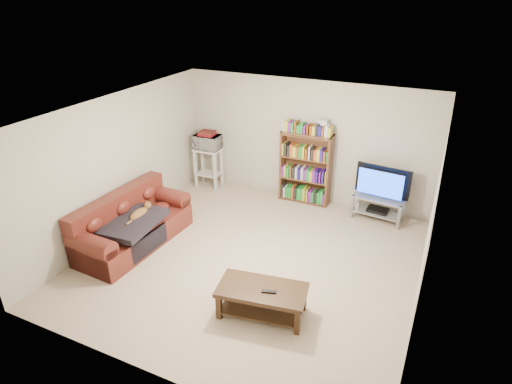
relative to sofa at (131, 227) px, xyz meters
The scene contains 19 objects.
floor 2.11m from the sofa, 11.31° to the left, with size 5.00×5.00×0.00m, color #C5AD92.
ceiling 2.95m from the sofa, 11.31° to the left, with size 5.00×5.00×0.00m, color white.
wall_back 3.67m from the sofa, 54.88° to the left, with size 5.00×5.00×0.00m, color beige.
wall_front 3.06m from the sofa, 45.62° to the right, with size 5.00×5.00×0.00m, color beige.
wall_left 1.08m from the sofa, 137.96° to the left, with size 5.00×5.00×0.00m, color beige.
wall_right 4.65m from the sofa, ahead, with size 5.00×5.00×0.00m, color beige.
sofa is the anchor object (origin of this frame).
blanket 0.31m from the sofa, 40.85° to the right, with size 0.79×1.02×0.10m, color black.
cat 0.33m from the sofa, 11.43° to the left, with size 0.22×0.56×0.17m, color brown, non-canonical shape.
coffee_table 2.80m from the sofa, 13.89° to the right, with size 1.24×0.76×0.42m.
remote 2.92m from the sofa, 14.03° to the right, with size 0.19×0.05×0.02m, color black.
tv_stand 4.44m from the sofa, 35.17° to the left, with size 0.96×0.51×0.46m.
television 4.47m from the sofa, 35.17° to the left, with size 0.99×0.13×0.57m, color black.
dvd_player 4.45m from the sofa, 35.17° to the left, with size 0.37×0.26×0.06m, color black.
bookshelf 3.48m from the sofa, 51.65° to the left, with size 1.00×0.31×1.44m.
shelf_clutter 3.74m from the sofa, 50.54° to the left, with size 0.73×0.22×0.28m.
microwave_stand 2.52m from the sofa, 88.87° to the left, with size 0.56×0.42×0.87m.
microwave 2.60m from the sofa, 88.87° to the left, with size 0.53×0.36×0.30m, color silver.
game_boxes 2.66m from the sofa, 88.87° to the left, with size 0.32×0.28×0.05m, color maroon.
Camera 1 is at (2.45, -5.14, 4.00)m, focal length 30.00 mm.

